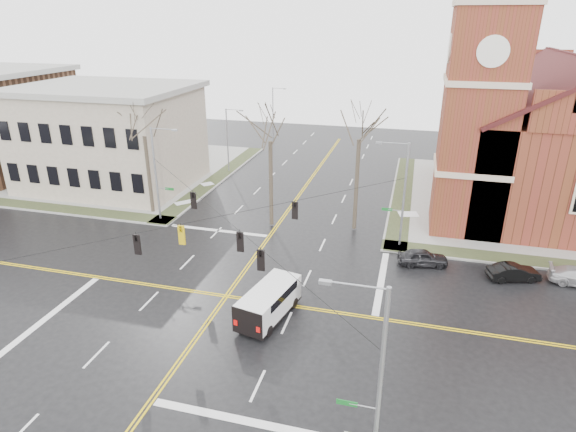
% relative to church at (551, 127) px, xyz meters
% --- Properties ---
extents(ground, '(120.00, 120.00, 0.00)m').
position_rel_church_xyz_m(ground, '(-24.76, -24.78, -8.43)').
color(ground, black).
rests_on(ground, ground).
extents(sidewalks, '(80.00, 80.00, 0.17)m').
position_rel_church_xyz_m(sidewalks, '(-24.76, -24.78, -8.36)').
color(sidewalks, gray).
rests_on(sidewalks, ground).
extents(road_markings, '(100.00, 100.00, 0.01)m').
position_rel_church_xyz_m(road_markings, '(-24.76, -24.78, -8.43)').
color(road_markings, gold).
rests_on(road_markings, ground).
extents(church, '(24.28, 27.48, 27.50)m').
position_rel_church_xyz_m(church, '(0.00, 0.00, 0.00)').
color(church, brown).
rests_on(church, ground).
extents(civic_building_a, '(18.00, 14.00, 11.00)m').
position_rel_church_xyz_m(civic_building_a, '(-46.76, -4.78, -2.93)').
color(civic_building_a, gray).
rests_on(civic_building_a, ground).
extents(signal_pole_ne, '(2.75, 0.22, 9.00)m').
position_rel_church_xyz_m(signal_pole_ne, '(-13.44, -13.28, -3.48)').
color(signal_pole_ne, gray).
rests_on(signal_pole_ne, ground).
extents(signal_pole_nw, '(2.75, 0.22, 9.00)m').
position_rel_church_xyz_m(signal_pole_nw, '(-36.09, -13.28, -3.48)').
color(signal_pole_nw, gray).
rests_on(signal_pole_nw, ground).
extents(signal_pole_se, '(2.75, 0.22, 9.00)m').
position_rel_church_xyz_m(signal_pole_se, '(-13.44, -36.28, -3.48)').
color(signal_pole_se, gray).
rests_on(signal_pole_se, ground).
extents(span_wires, '(23.02, 23.02, 0.03)m').
position_rel_church_xyz_m(span_wires, '(-24.76, -24.78, -2.23)').
color(span_wires, black).
rests_on(span_wires, ground).
extents(traffic_signals, '(8.21, 8.26, 1.30)m').
position_rel_church_xyz_m(traffic_signals, '(-24.76, -25.45, -2.98)').
color(traffic_signals, black).
rests_on(traffic_signals, ground).
extents(streetlight_north_a, '(2.30, 0.20, 8.00)m').
position_rel_church_xyz_m(streetlight_north_a, '(-35.42, 3.22, -3.97)').
color(streetlight_north_a, gray).
rests_on(streetlight_north_a, ground).
extents(streetlight_north_b, '(2.30, 0.20, 8.00)m').
position_rel_church_xyz_m(streetlight_north_b, '(-35.42, 23.22, -3.97)').
color(streetlight_north_b, gray).
rests_on(streetlight_north_b, ground).
extents(cargo_van, '(3.25, 5.85, 2.10)m').
position_rel_church_xyz_m(cargo_van, '(-21.01, -26.25, -7.19)').
color(cargo_van, white).
rests_on(cargo_van, ground).
extents(parked_car_a, '(4.15, 2.32, 1.34)m').
position_rel_church_xyz_m(parked_car_a, '(-11.32, -16.33, -7.77)').
color(parked_car_a, black).
rests_on(parked_car_a, ground).
extents(parked_car_b, '(4.06, 2.42, 1.26)m').
position_rel_church_xyz_m(parked_car_b, '(-4.68, -17.01, -7.80)').
color(parked_car_b, black).
rests_on(parked_car_b, ground).
extents(tree_nw_far, '(4.00, 4.00, 11.59)m').
position_rel_church_xyz_m(tree_nw_far, '(-37.91, -11.81, -0.04)').
color(tree_nw_far, '#382F23').
rests_on(tree_nw_far, ground).
extents(tree_nw_near, '(4.00, 4.00, 12.06)m').
position_rel_church_xyz_m(tree_nw_near, '(-25.29, -11.87, 0.28)').
color(tree_nw_near, '#382F23').
rests_on(tree_nw_near, ground).
extents(tree_ne, '(4.00, 4.00, 12.62)m').
position_rel_church_xyz_m(tree_ne, '(-17.55, -10.77, 0.69)').
color(tree_ne, '#382F23').
rests_on(tree_ne, ground).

